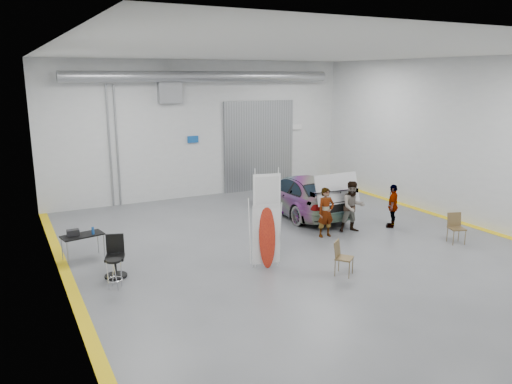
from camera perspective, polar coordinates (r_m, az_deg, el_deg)
name	(u,v)px	position (r m, az deg, el deg)	size (l,w,h in m)	color
ground	(297,247)	(16.05, 4.76, -6.30)	(16.00, 16.00, 0.00)	#5B5D62
room_shell	(271,113)	(17.21, 1.72, 8.97)	(14.02, 16.18, 6.01)	silver
sedan_car	(300,194)	(19.77, 5.04, -0.27)	(2.14, 5.24, 1.52)	silver
person_a	(326,212)	(16.96, 7.99, -2.31)	(0.62, 0.40, 1.70)	#89594B
person_b	(353,207)	(17.60, 10.99, -1.67)	(0.88, 0.68, 1.80)	slate
person_c	(393,206)	(18.51, 15.36, -1.53)	(0.91, 0.38, 1.58)	brown
surfboard_display	(269,228)	(14.06, 1.44, -4.11)	(0.80, 0.34, 2.87)	white
folding_chair_near	(344,265)	(13.98, 9.99, -8.17)	(0.63, 0.69, 0.95)	brown
folding_chair_far	(456,234)	(17.53, 21.88, -4.49)	(0.59, 0.63, 0.98)	brown
shop_stool	(115,274)	(13.41, -15.86, -9.01)	(0.40, 0.40, 0.79)	black
work_table	(80,235)	(15.66, -19.48, -4.66)	(1.28, 0.80, 0.97)	gray
office_chair	(114,259)	(14.14, -15.88, -7.37)	(0.63, 0.66, 1.13)	black
trunk_lid	(337,187)	(17.69, 9.21, 0.61)	(1.77, 1.08, 0.04)	silver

